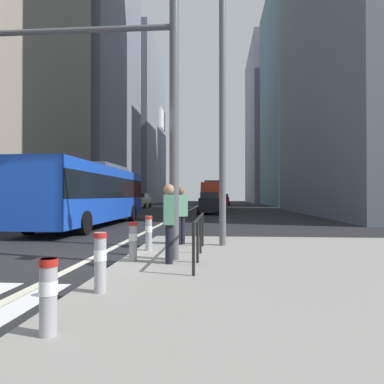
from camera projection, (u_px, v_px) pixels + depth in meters
The scene contains 21 objects.
ground_plane at pixel (179, 215), 28.67m from camera, with size 160.00×160.00×0.00m, color black.
median_island at pixel (325, 269), 7.31m from camera, with size 9.00×10.00×0.15m, color gray.
lane_centre_line at pixel (189, 210), 38.64m from camera, with size 0.20×80.00×0.01m, color beige.
office_tower_left_mid at pixel (92, 63), 52.71m from camera, with size 10.30×21.73×43.71m, color slate.
office_tower_left_far at pixel (136, 124), 81.45m from camera, with size 10.29×25.07×37.33m, color slate.
office_tower_right_mid at pixel (298, 98), 59.38m from camera, with size 10.48×21.90×37.05m, color slate.
office_tower_right_far at pixel (274, 126), 85.33m from camera, with size 12.22×25.50×37.51m, color gray.
city_bus_blue_oncoming at pixel (92, 192), 18.21m from camera, with size 2.77×12.09×3.40m.
city_bus_red_receding at pixel (212, 194), 43.22m from camera, with size 2.94×11.66×3.40m.
car_oncoming_mid at pixel (141, 200), 46.29m from camera, with size 2.12×4.56×1.94m.
car_receding_near at pixel (209, 203), 30.66m from camera, with size 2.22×4.64×1.94m.
car_receding_far at pixel (224, 199), 58.39m from camera, with size 2.06×4.25×1.94m.
traffic_signal_gantry at pixel (77, 89), 8.17m from camera, with size 6.82×0.65×6.00m.
street_lamp_post at pixel (222, 73), 10.31m from camera, with size 5.50×0.32×8.00m.
bollard_front at pixel (48, 292), 3.64m from camera, with size 0.20×0.20×0.81m.
bollard_left at pixel (100, 259), 5.25m from camera, with size 0.20×0.20×0.91m.
bollard_right at pixel (133, 239), 7.81m from camera, with size 0.20×0.20×0.88m.
bollard_back at pixel (149, 231), 9.31m from camera, with size 0.20×0.20×0.92m.
pedestrian_railing at pixel (199, 228), 8.21m from camera, with size 0.06×3.78×0.98m.
pedestrian_waiting at pixel (169, 219), 7.55m from camera, with size 0.32×0.42×1.73m.
pedestrian_walking at pixel (180, 212), 10.44m from camera, with size 0.44×0.44×1.73m.
Camera 1 is at (3.25, -8.52, 1.62)m, focal length 32.34 mm.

